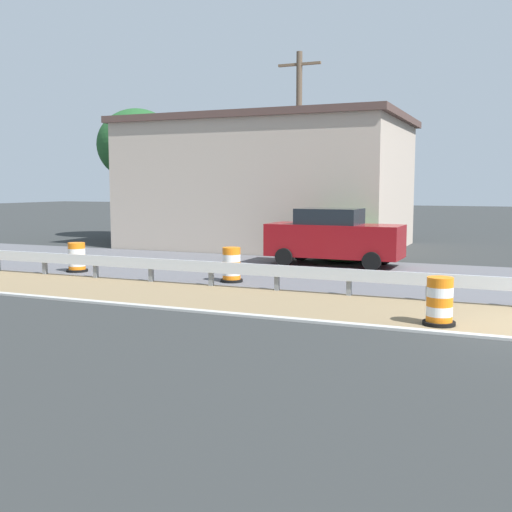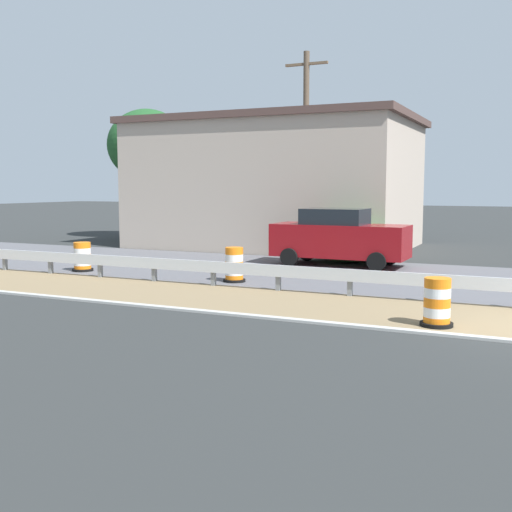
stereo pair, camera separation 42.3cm
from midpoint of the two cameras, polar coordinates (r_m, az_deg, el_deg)
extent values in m
cube|color=slate|center=(15.99, 14.74, -2.76)|extent=(0.12, 0.12, 0.70)
cube|color=slate|center=(16.40, 7.76, -2.38)|extent=(0.12, 0.12, 0.70)
cube|color=slate|center=(17.03, 1.21, -2.00)|extent=(0.12, 0.12, 0.70)
cube|color=slate|center=(17.88, -4.79, -1.62)|extent=(0.12, 0.12, 0.70)
cube|color=slate|center=(18.89, -10.19, -1.26)|extent=(0.12, 0.12, 0.70)
cube|color=slate|center=(20.07, -15.00, -0.94)|extent=(0.12, 0.12, 0.70)
cube|color=slate|center=(21.36, -19.26, -0.64)|extent=(0.12, 0.12, 0.70)
cylinder|color=orange|center=(13.34, 15.48, -5.68)|extent=(0.53, 0.53, 0.20)
cylinder|color=white|center=(13.30, 15.51, -4.84)|extent=(0.53, 0.53, 0.20)
cylinder|color=orange|center=(13.27, 15.54, -4.00)|extent=(0.53, 0.53, 0.20)
cylinder|color=white|center=(13.23, 15.56, -3.15)|extent=(0.53, 0.53, 0.20)
cylinder|color=orange|center=(13.20, 15.59, -2.30)|extent=(0.53, 0.53, 0.20)
cylinder|color=black|center=(13.36, 15.48, -5.93)|extent=(0.67, 0.67, 0.08)
cylinder|color=orange|center=(18.60, -2.90, -2.06)|extent=(0.53, 0.53, 0.21)
cylinder|color=white|center=(18.57, -2.90, -1.43)|extent=(0.53, 0.53, 0.21)
cylinder|color=orange|center=(18.55, -2.90, -0.80)|extent=(0.53, 0.53, 0.21)
cylinder|color=white|center=(18.52, -2.91, -0.16)|extent=(0.53, 0.53, 0.21)
cylinder|color=orange|center=(18.50, -2.91, 0.47)|extent=(0.53, 0.53, 0.21)
cylinder|color=black|center=(18.61, -2.89, -2.25)|extent=(0.67, 0.67, 0.08)
cylinder|color=orange|center=(21.68, -16.54, -1.12)|extent=(0.56, 0.56, 0.19)
cylinder|color=white|center=(21.66, -16.56, -0.62)|extent=(0.56, 0.56, 0.19)
cylinder|color=orange|center=(21.63, -16.58, -0.11)|extent=(0.56, 0.56, 0.19)
cylinder|color=white|center=(21.61, -16.59, 0.41)|extent=(0.56, 0.56, 0.19)
cylinder|color=orange|center=(21.60, -16.61, 0.92)|extent=(0.56, 0.56, 0.19)
cylinder|color=black|center=(21.69, -16.54, -1.27)|extent=(0.70, 0.70, 0.08)
cube|color=maroon|center=(22.54, 6.63, 1.43)|extent=(1.85, 4.81, 1.16)
cube|color=black|center=(22.54, 6.20, 3.63)|extent=(1.63, 2.23, 0.56)
cylinder|color=black|center=(23.04, 11.03, 0.01)|extent=(0.23, 0.64, 0.64)
cylinder|color=black|center=(21.32, 9.96, -0.47)|extent=(0.23, 0.64, 0.64)
cylinder|color=black|center=(23.94, 3.64, 0.36)|extent=(0.23, 0.64, 0.64)
cylinder|color=black|center=(22.29, 2.05, -0.09)|extent=(0.23, 0.64, 0.64)
cube|color=#AD9E8E|center=(29.68, 0.76, 6.37)|extent=(8.11, 12.23, 5.64)
cube|color=#4C3833|center=(29.83, 0.76, 12.08)|extent=(8.43, 12.72, 0.30)
cylinder|color=brown|center=(25.97, 3.45, 9.21)|extent=(0.24, 0.24, 8.23)
cube|color=brown|center=(26.40, 3.50, 17.07)|extent=(0.12, 1.80, 0.10)
ellipsoid|color=#337533|center=(23.69, 7.51, 1.30)|extent=(3.21, 3.21, 1.50)
cylinder|color=brown|center=(34.78, -11.02, 4.36)|extent=(0.36, 0.36, 3.33)
ellipsoid|color=#1E4C23|center=(34.83, -11.14, 9.92)|extent=(4.28, 4.28, 3.86)
camera|label=1|loc=(0.21, -90.78, -0.09)|focal=43.83mm
camera|label=2|loc=(0.21, 89.22, 0.09)|focal=43.83mm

